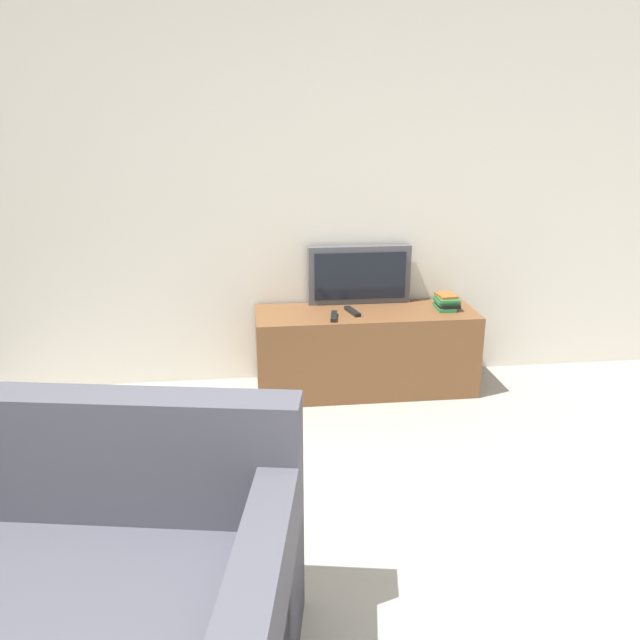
% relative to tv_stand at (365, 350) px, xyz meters
% --- Properties ---
extents(wall_back, '(9.00, 0.06, 2.60)m').
position_rel_tv_stand_xyz_m(wall_back, '(-0.75, 0.30, 1.02)').
color(wall_back, silver).
rests_on(wall_back, ground_plane).
extents(tv_stand, '(1.48, 0.51, 0.56)m').
position_rel_tv_stand_xyz_m(tv_stand, '(0.00, 0.00, 0.00)').
color(tv_stand, brown).
rests_on(tv_stand, ground_plane).
extents(television, '(0.71, 0.09, 0.40)m').
position_rel_tv_stand_xyz_m(television, '(-0.01, 0.21, 0.48)').
color(television, '#4C4C51').
rests_on(television, tv_stand).
extents(couch, '(1.80, 1.25, 0.90)m').
position_rel_tv_stand_xyz_m(couch, '(-1.49, -2.24, 0.01)').
color(couch, '#474751').
rests_on(couch, ground_plane).
extents(book_stack, '(0.16, 0.21, 0.10)m').
position_rel_tv_stand_xyz_m(book_stack, '(0.55, -0.01, 0.33)').
color(book_stack, '#2D753D').
rests_on(book_stack, tv_stand).
extents(remote_on_stand, '(0.09, 0.20, 0.02)m').
position_rel_tv_stand_xyz_m(remote_on_stand, '(-0.10, -0.03, 0.29)').
color(remote_on_stand, black).
rests_on(remote_on_stand, tv_stand).
extents(remote_secondary, '(0.07, 0.19, 0.02)m').
position_rel_tv_stand_xyz_m(remote_secondary, '(-0.24, -0.12, 0.29)').
color(remote_secondary, black).
rests_on(remote_secondary, tv_stand).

